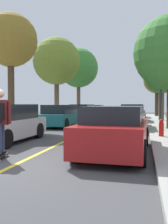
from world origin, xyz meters
The scene contains 19 objects.
ground centered at (0.00, 0.00, 0.00)m, with size 80.00×80.00×0.00m, color #424244.
center_line centered at (0.00, 4.00, 0.00)m, with size 0.12×39.20×0.01m, color gold.
parked_car_left_nearest centered at (-2.18, 3.31, 0.70)m, with size 1.83×4.05×1.44m.
parked_car_left_near centered at (-2.18, 9.91, 0.69)m, with size 1.88×4.36×1.40m.
parked_car_left_far centered at (-2.18, 15.68, 0.70)m, with size 1.97×4.50×1.42m.
parked_car_left_farthest centered at (-2.18, 21.41, 0.66)m, with size 2.06×4.15×1.34m.
parked_car_right_nearest centered at (2.18, 2.05, 0.69)m, with size 1.92×4.35×1.39m.
parked_car_right_near centered at (2.18, 9.06, 0.67)m, with size 1.85×4.60×1.34m.
parked_car_right_far centered at (2.18, 14.59, 0.71)m, with size 1.94×4.44×1.43m.
parked_car_right_farthest centered at (2.18, 20.09, 0.67)m, with size 1.98×4.23×1.37m.
street_tree_left_nearest centered at (-4.39, 7.64, 5.02)m, with size 3.03×3.03×6.45m.
street_tree_left_near centered at (-4.39, 15.34, 5.14)m, with size 4.09×4.09×7.08m.
street_tree_left_far centered at (-4.39, 22.86, 5.61)m, with size 4.55×4.55×7.77m.
street_tree_right_near centered at (4.39, 16.00, 3.72)m, with size 2.87×2.87×5.06m.
street_tree_right_far centered at (4.39, 23.51, 4.06)m, with size 2.95×2.95×5.44m.
fire_hydrant centered at (3.68, 5.28, 0.49)m, with size 0.20×0.20×0.70m.
streetlamp centered at (3.93, 9.65, 3.47)m, with size 0.36×0.24×5.85m.
skateboard centered at (-0.70, 0.58, 0.09)m, with size 0.41×0.87×0.10m.
skateboarder centered at (-0.69, 0.54, 1.08)m, with size 0.58×0.70×1.73m.
Camera 1 is at (2.97, -5.30, 1.45)m, focal length 40.17 mm.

